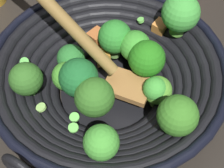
% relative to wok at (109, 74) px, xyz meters
% --- Properties ---
extents(ground_plane, '(4.00, 4.00, 0.00)m').
position_rel_wok_xyz_m(ground_plane, '(-0.00, 0.00, -0.06)').
color(ground_plane, '#28231E').
extents(wok, '(0.40, 0.37, 0.28)m').
position_rel_wok_xyz_m(wok, '(0.00, 0.00, 0.00)').
color(wok, black).
rests_on(wok, ground).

